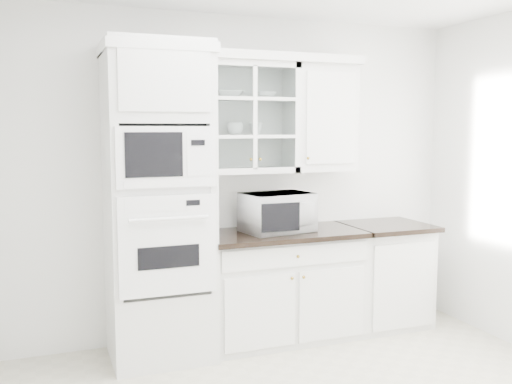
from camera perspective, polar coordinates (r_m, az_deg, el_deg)
name	(u,v)px	position (r m, az deg, el deg)	size (l,w,h in m)	color
room_shell	(306,126)	(3.63, 4.97, 6.58)	(4.00, 3.50, 2.70)	white
oven_column	(159,203)	(4.37, -9.72, -1.14)	(0.76, 0.68, 2.40)	silver
base_cabinet_run	(282,284)	(4.85, 2.58, -9.21)	(1.32, 0.67, 0.92)	silver
extra_base_cabinet	(384,274)	(5.31, 12.64, -7.97)	(0.72, 0.67, 0.92)	silver
upper_cabinet_glass	(248,118)	(4.70, -0.82, 7.42)	(0.80, 0.33, 0.90)	silver
upper_cabinet_solid	(322,118)	(4.97, 6.57, 7.32)	(0.55, 0.33, 0.90)	silver
crown_molding	(236,57)	(4.68, -1.97, 13.38)	(2.14, 0.38, 0.07)	white
countertop_microwave	(276,212)	(4.69, 2.05, -2.02)	(0.55, 0.46, 0.32)	white
bowl_a	(229,94)	(4.65, -2.72, 9.75)	(0.23, 0.23, 0.06)	white
bowl_b	(266,95)	(4.78, 0.99, 9.65)	(0.18, 0.18, 0.05)	white
cup_a	(235,129)	(4.68, -2.13, 6.33)	(0.13, 0.13, 0.10)	white
cup_b	(256,129)	(4.74, -0.03, 6.35)	(0.11, 0.11, 0.10)	white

